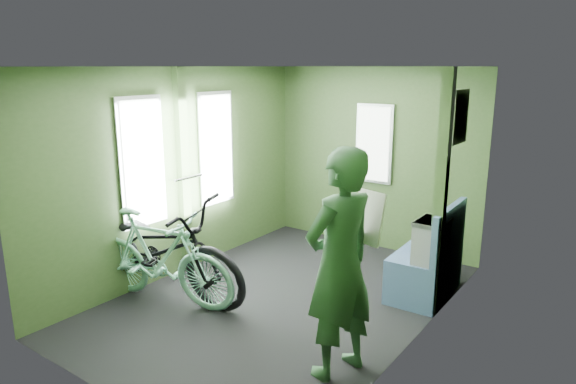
% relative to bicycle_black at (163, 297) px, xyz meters
% --- Properties ---
extents(room, '(4.00, 4.02, 2.31)m').
position_rel_bicycle_black_xyz_m(room, '(0.98, 0.72, 1.44)').
color(room, black).
rests_on(room, ground).
extents(bicycle_black, '(2.12, 1.06, 1.19)m').
position_rel_bicycle_black_xyz_m(bicycle_black, '(0.00, 0.00, 0.00)').
color(bicycle_black, black).
rests_on(bicycle_black, ground).
extents(bicycle_mint, '(1.74, 0.91, 1.06)m').
position_rel_bicycle_black_xyz_m(bicycle_mint, '(0.12, -0.11, 0.00)').
color(bicycle_mint, '#93E9CA').
rests_on(bicycle_mint, ground).
extents(passenger, '(0.58, 0.74, 1.76)m').
position_rel_bicycle_black_xyz_m(passenger, '(2.11, -0.10, 0.88)').
color(passenger, '#2E5533').
rests_on(passenger, ground).
extents(waste_box, '(0.26, 0.36, 0.88)m').
position_rel_bicycle_black_xyz_m(waste_box, '(2.28, 1.37, 0.44)').
color(waste_box, gray).
rests_on(waste_box, ground).
extents(bench_seat, '(0.54, 0.94, 0.98)m').
position_rel_bicycle_black_xyz_m(bench_seat, '(2.17, 1.62, 0.29)').
color(bench_seat, navy).
rests_on(bench_seat, ground).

